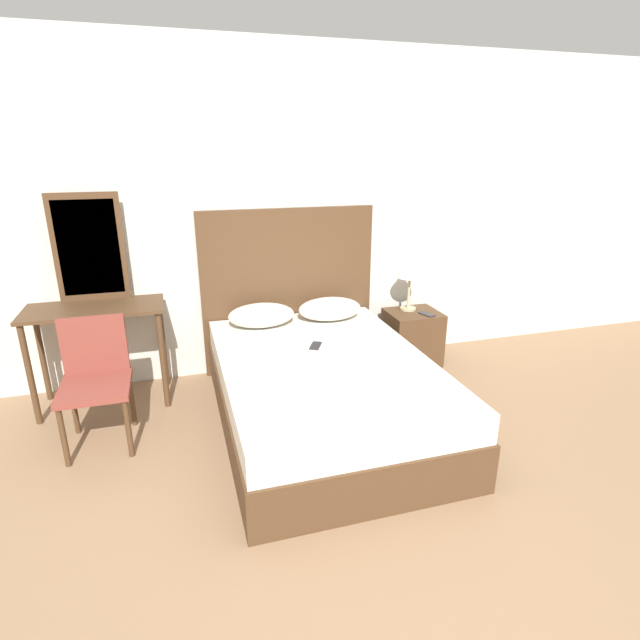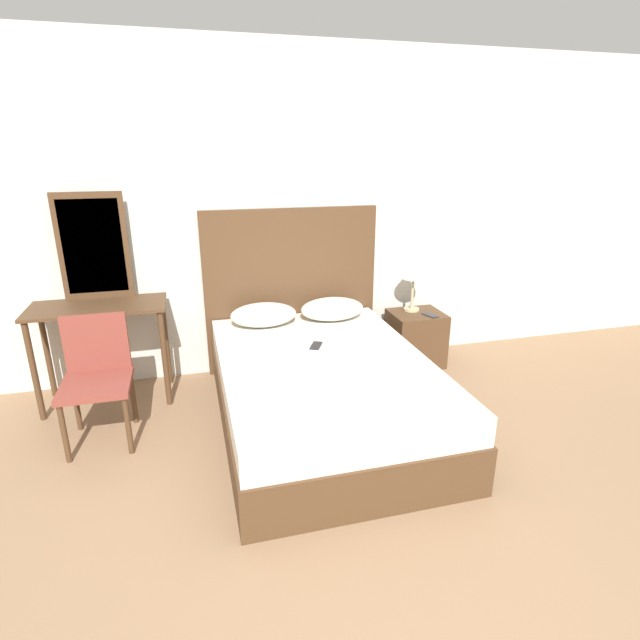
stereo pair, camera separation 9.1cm
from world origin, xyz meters
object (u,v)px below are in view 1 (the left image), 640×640
Objects in this scene: phone_on_nightstand at (427,314)px; vanity_desk at (97,326)px; table_lamp at (410,270)px; chair at (95,374)px; bed at (324,392)px; phone_on_bed at (316,346)px; nightstand at (412,337)px.

phone_on_nightstand is 0.17× the size of vanity_desk.
table_lamp is 2.68m from chair.
chair is (0.03, -0.53, -0.16)m from vanity_desk.
phone_on_bed is (0.00, 0.23, 0.26)m from bed.
bed is 0.35m from phone_on_bed.
bed reaches higher than phone_on_nightstand.
phone_on_nightstand reaches higher than nightstand.
nightstand is at bearing -75.79° from table_lamp.
phone_on_bed is 0.20× the size of chair.
phone_on_bed is at bearing -152.37° from nightstand.
phone_on_nightstand is at bearing 21.97° from phone_on_bed.
vanity_desk reaches higher than bed.
table_lamp reaches higher than chair.
chair is (-2.68, -0.45, -0.01)m from phone_on_nightstand.
bed is 1.36m from nightstand.
vanity_desk reaches higher than phone_on_nightstand.
chair is (-2.58, -0.63, -0.38)m from table_lamp.
vanity_desk is at bearing -177.81° from table_lamp.
phone_on_nightstand is 2.72m from chair.
phone_on_bed is 1.26m from nightstand.
bed is 2.46× the size of chair.
phone_on_nightstand is 0.20× the size of chair.
bed is 1.39m from phone_on_nightstand.
table_lamp is 0.42m from phone_on_nightstand.
phone_on_bed is 1.64m from vanity_desk.
bed is at bearing -26.97° from vanity_desk.
phone_on_bed is 0.34× the size of nightstand.
table_lamp is 2.62m from vanity_desk.
phone_on_bed is 1.30m from table_lamp.
nightstand is at bearing 126.90° from phone_on_nightstand.
chair reaches higher than vanity_desk.
bed is 12.58× the size of phone_on_nightstand.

